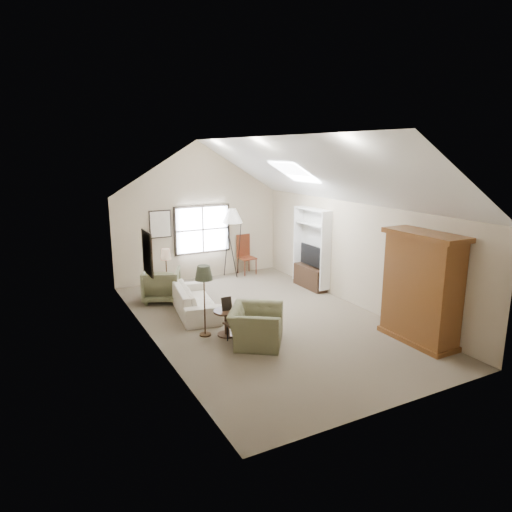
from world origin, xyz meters
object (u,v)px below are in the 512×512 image
sofa (195,299)px  armchair_far (162,285)px  side_chair (247,255)px  coffee_table (245,331)px  armoire (422,288)px  armchair_near (256,326)px  side_table (227,323)px

sofa → armchair_far: armchair_far is taller
armchair_far → side_chair: size_ratio=0.76×
sofa → side_chair: side_chair is taller
coffee_table → armoire: bearing=-28.2°
sofa → armchair_near: size_ratio=1.93×
sofa → coffee_table: size_ratio=2.78×
side_table → armchair_far: bearing=101.2°
sofa → side_table: bearing=-167.7°
armchair_near → side_table: bearing=64.0°
armchair_far → side_table: size_ratio=1.69×
sofa → armchair_far: (-0.45, 1.18, 0.10)m
armchair_far → sofa: bearing=133.9°
armoire → coffee_table: bearing=151.8°
armoire → sofa: size_ratio=1.02×
side_table → side_chair: 4.79m
armchair_near → side_chair: side_chair is taller
sofa → side_chair: bearing=-37.8°
sofa → side_chair: size_ratio=1.79×
armoire → side_chair: (-0.76, 6.10, -0.50)m
coffee_table → side_chair: (2.29, 4.47, 0.40)m
sofa → armoire: bearing=-128.5°
side_table → side_chair: (2.50, 4.07, 0.33)m
armoire → side_table: 3.93m
armchair_near → side_table: size_ratio=2.07×
armchair_far → coffee_table: (0.76, -3.18, -0.22)m
armchair_far → coffee_table: armchair_far is taller
armchair_near → armchair_far: 3.52m
sofa → armchair_near: 2.27m
armchair_near → side_table: (-0.35, 0.63, -0.09)m
coffee_table → side_chair: size_ratio=0.65×
side_chair → armoire: bearing=-88.3°
armoire → armchair_near: (-2.91, 1.40, -0.74)m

